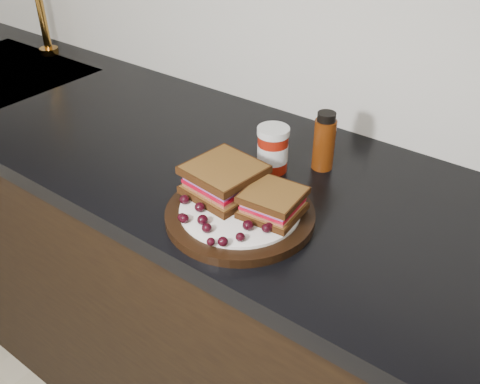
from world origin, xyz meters
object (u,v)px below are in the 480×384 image
Objects in this scene: plate at (240,215)px; oil_bottle at (324,141)px; condiment_jar at (273,149)px; sandwich_left at (224,179)px.

oil_bottle reaches higher than plate.
condiment_jar is at bearing -137.46° from oil_bottle.
plate is at bearing -74.23° from condiment_jar.
condiment_jar is (0.00, 0.16, -0.00)m from sandwich_left.
oil_bottle is (0.03, 0.26, 0.06)m from plate.
sandwich_left is 0.16m from condiment_jar.
oil_bottle reaches higher than sandwich_left.
oil_bottle is at bearing 83.55° from plate.
plate is 0.26m from oil_bottle.
sandwich_left is (-0.06, 0.02, 0.04)m from plate.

